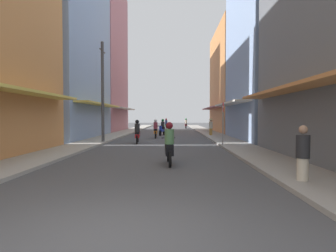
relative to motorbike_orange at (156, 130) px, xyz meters
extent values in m
plane|color=#4C4C4F|center=(0.66, 3.36, -0.70)|extent=(116.21, 116.21, 0.00)
cube|color=#ADA89E|center=(-4.00, 3.36, -0.64)|extent=(2.06, 60.82, 0.12)
cube|color=#9E9991|center=(5.32, 3.36, -0.64)|extent=(2.06, 60.82, 0.12)
cube|color=#EFD159|center=(-4.53, -13.38, 2.10)|extent=(1.10, 12.01, 0.12)
cube|color=#8CA5CC|center=(-8.03, -0.25, 6.93)|extent=(6.00, 10.99, 15.27)
cube|color=#EFD159|center=(-4.53, -0.25, 2.10)|extent=(1.10, 9.89, 0.12)
cube|color=#B7727F|center=(-8.03, 10.71, 8.26)|extent=(6.00, 10.25, 17.94)
cube|color=silver|center=(-4.53, 10.71, 2.10)|extent=(1.10, 9.22, 0.12)
cube|color=#D88C4C|center=(5.85, -13.58, 2.10)|extent=(1.10, 11.64, 0.12)
cube|color=#8CA5CC|center=(9.35, -1.79, 6.28)|extent=(6.00, 9.34, 13.98)
cube|color=silver|center=(5.85, -1.79, 2.10)|extent=(1.10, 8.41, 0.12)
cube|color=#D88C4C|center=(9.35, 8.76, 5.18)|extent=(6.00, 11.11, 11.77)
cube|color=#B7727F|center=(5.85, 8.76, 2.10)|extent=(1.10, 10.00, 0.12)
cylinder|color=black|center=(-0.02, 0.65, -0.42)|extent=(0.10, 0.56, 0.56)
cylinder|color=black|center=(0.02, -0.60, -0.42)|extent=(0.10, 0.56, 0.56)
cube|color=orange|center=(0.00, -0.02, -0.20)|extent=(0.31, 1.01, 0.24)
cube|color=black|center=(0.01, -0.22, 0.00)|extent=(0.30, 0.57, 0.14)
cylinder|color=orange|center=(-0.01, 0.53, 0.00)|extent=(0.28, 0.28, 0.45)
cylinder|color=black|center=(-0.01, 0.53, 0.25)|extent=(0.55, 0.05, 0.03)
cylinder|color=#99333F|center=(0.00, -0.17, 0.35)|extent=(0.34, 0.34, 0.55)
sphere|color=silver|center=(0.00, -0.17, 0.75)|extent=(0.26, 0.26, 0.26)
cylinder|color=black|center=(0.24, 2.63, -0.42)|extent=(0.21, 0.56, 0.56)
cylinder|color=black|center=(0.55, 3.85, -0.42)|extent=(0.21, 0.56, 0.56)
cube|color=#1E38B7|center=(0.41, 3.29, -0.20)|extent=(0.52, 1.04, 0.24)
cube|color=black|center=(0.46, 3.48, 0.00)|extent=(0.41, 0.61, 0.14)
cylinder|color=#1E38B7|center=(0.28, 2.76, 0.00)|extent=(0.28, 0.28, 0.45)
cylinder|color=black|center=(0.28, 2.76, 0.25)|extent=(0.54, 0.16, 0.03)
cylinder|color=#262628|center=(0.45, 3.43, 0.35)|extent=(0.34, 0.34, 0.55)
sphere|color=#197233|center=(0.45, 3.43, 0.75)|extent=(0.26, 0.26, 0.26)
cylinder|color=black|center=(0.33, 17.16, -0.42)|extent=(0.11, 0.56, 0.56)
cylinder|color=black|center=(0.41, 15.91, -0.42)|extent=(0.11, 0.56, 0.56)
cube|color=#197233|center=(0.37, 16.48, -0.20)|extent=(0.34, 1.01, 0.24)
cube|color=black|center=(0.38, 16.28, 0.00)|extent=(0.31, 0.58, 0.14)
cylinder|color=#197233|center=(0.34, 17.03, 0.00)|extent=(0.28, 0.28, 0.45)
cylinder|color=black|center=(0.34, 17.03, 0.25)|extent=(0.55, 0.06, 0.03)
cylinder|color=#334C8C|center=(0.38, 16.33, 0.35)|extent=(0.34, 0.34, 0.55)
sphere|color=red|center=(0.38, 16.33, 0.75)|extent=(0.26, 0.26, 0.26)
cylinder|color=black|center=(-0.96, -3.95, -0.42)|extent=(0.12, 0.56, 0.56)
cylinder|color=black|center=(-0.86, -5.20, -0.42)|extent=(0.12, 0.56, 0.56)
cube|color=red|center=(-0.91, -4.62, -0.20)|extent=(0.36, 1.02, 0.24)
cube|color=black|center=(-0.89, -4.82, 0.00)|extent=(0.32, 0.58, 0.14)
cylinder|color=red|center=(-0.95, -4.07, 0.00)|extent=(0.28, 0.28, 0.45)
cylinder|color=black|center=(-0.95, -4.07, 0.25)|extent=(0.55, 0.07, 0.03)
cylinder|color=#262628|center=(-0.89, -4.77, 0.35)|extent=(0.34, 0.34, 0.55)
sphere|color=black|center=(-0.89, -4.77, 0.75)|extent=(0.26, 0.26, 0.26)
cylinder|color=black|center=(3.30, 19.53, -0.42)|extent=(0.09, 0.56, 0.56)
cylinder|color=black|center=(3.33, 18.28, -0.42)|extent=(0.09, 0.56, 0.56)
cube|color=maroon|center=(3.32, 18.86, -0.20)|extent=(0.30, 1.01, 0.24)
cube|color=black|center=(3.32, 18.66, 0.00)|extent=(0.29, 0.57, 0.14)
cylinder|color=maroon|center=(3.30, 19.41, 0.00)|extent=(0.28, 0.28, 0.45)
cylinder|color=black|center=(3.30, 19.41, 0.25)|extent=(0.55, 0.04, 0.03)
cylinder|color=beige|center=(3.32, 18.71, 0.35)|extent=(0.34, 0.34, 0.55)
sphere|color=#197233|center=(3.32, 18.71, 0.75)|extent=(0.26, 0.26, 0.26)
cylinder|color=black|center=(1.34, -12.13, -0.42)|extent=(0.12, 0.56, 0.56)
cylinder|color=black|center=(1.43, -13.38, -0.42)|extent=(0.12, 0.56, 0.56)
cube|color=black|center=(1.39, -12.80, -0.20)|extent=(0.35, 1.02, 0.24)
cube|color=black|center=(1.41, -13.00, 0.00)|extent=(0.32, 0.58, 0.14)
cylinder|color=black|center=(1.35, -12.25, 0.00)|extent=(0.28, 0.28, 0.45)
cylinder|color=black|center=(1.35, -12.25, 0.25)|extent=(0.55, 0.07, 0.03)
cylinder|color=#598C59|center=(1.40, -12.95, 0.35)|extent=(0.34, 0.34, 0.55)
sphere|color=maroon|center=(1.40, -12.95, 0.75)|extent=(0.26, 0.26, 0.26)
cylinder|color=#BF8C3F|center=(4.88, 2.01, -0.34)|extent=(0.28, 0.28, 0.73)
cylinder|color=beige|center=(4.88, 2.01, 0.33)|extent=(0.34, 0.34, 0.61)
sphere|color=tan|center=(4.88, 2.01, 0.78)|extent=(0.22, 0.22, 0.22)
cone|color=#D1B77A|center=(4.88, 2.01, 0.88)|extent=(0.44, 0.44, 0.16)
cylinder|color=beige|center=(4.89, -15.75, -0.35)|extent=(0.28, 0.28, 0.70)
cylinder|color=#262628|center=(4.89, -15.75, 0.29)|extent=(0.34, 0.34, 0.59)
sphere|color=tan|center=(4.89, -15.75, 0.73)|extent=(0.22, 0.22, 0.22)
cylinder|color=#4C4C4F|center=(-3.23, -4.64, 2.68)|extent=(0.20, 0.20, 6.76)
cylinder|color=#3F382D|center=(-3.23, -4.64, 5.46)|extent=(0.08, 1.20, 0.08)
cylinder|color=gray|center=(4.44, -6.68, 0.60)|extent=(0.07, 0.07, 2.60)
cylinder|color=red|center=(4.44, -6.68, 1.65)|extent=(0.02, 0.60, 0.60)
cube|color=white|center=(4.44, -6.68, 1.65)|extent=(0.03, 0.40, 0.10)
camera|label=1|loc=(1.59, -22.81, 1.05)|focal=29.16mm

